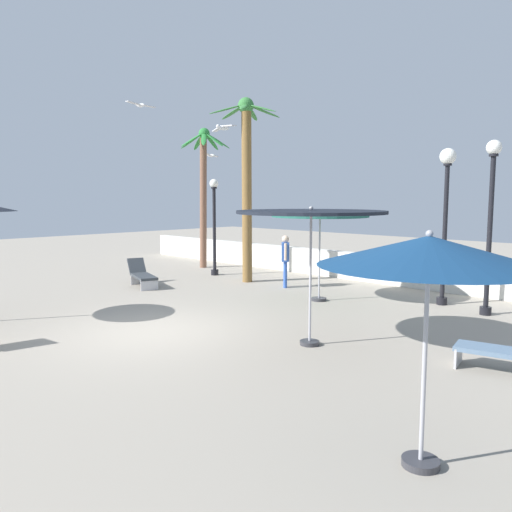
# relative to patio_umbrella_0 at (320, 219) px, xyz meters

# --- Properties ---
(ground_plane) EXTENTS (56.00, 56.00, 0.00)m
(ground_plane) POSITION_rel_patio_umbrella_0_xyz_m (-0.48, -5.20, -2.30)
(ground_plane) COLOR #9E9384
(boundary_wall) EXTENTS (25.20, 0.30, 0.96)m
(boundary_wall) POSITION_rel_patio_umbrella_0_xyz_m (-0.48, 3.82, -1.82)
(boundary_wall) COLOR silver
(boundary_wall) RESTS_ON ground_plane
(patio_umbrella_0) EXTENTS (2.69, 2.69, 2.53)m
(patio_umbrella_0) POSITION_rel_patio_umbrella_0_xyz_m (0.00, 0.00, 0.00)
(patio_umbrella_0) COLOR #333338
(patio_umbrella_0) RESTS_ON ground_plane
(patio_umbrella_2) EXTENTS (2.90, 2.90, 2.74)m
(patio_umbrella_2) POSITION_rel_patio_umbrella_0_xyz_m (2.55, -3.57, 0.25)
(patio_umbrella_2) COLOR #333338
(patio_umbrella_2) RESTS_ON ground_plane
(patio_umbrella_3) EXTENTS (2.32, 2.32, 2.58)m
(patio_umbrella_3) POSITION_rel_patio_umbrella_0_xyz_m (6.30, -6.31, 0.04)
(patio_umbrella_3) COLOR #333338
(patio_umbrella_3) RESTS_ON ground_plane
(palm_tree_0) EXTENTS (2.10, 2.09, 5.67)m
(palm_tree_0) POSITION_rel_patio_umbrella_0_xyz_m (-7.55, 2.04, 1.20)
(palm_tree_0) COLOR brown
(palm_tree_0) RESTS_ON ground_plane
(palm_tree_1) EXTENTS (2.51, 2.33, 6.21)m
(palm_tree_1) POSITION_rel_patio_umbrella_0_xyz_m (-3.78, 0.83, 1.46)
(palm_tree_1) COLOR brown
(palm_tree_1) RESTS_ON ground_plane
(lamp_post_0) EXTENTS (0.36, 0.36, 4.28)m
(lamp_post_0) POSITION_rel_patio_umbrella_0_xyz_m (4.01, 1.55, 0.31)
(lamp_post_0) COLOR black
(lamp_post_0) RESTS_ON ground_plane
(lamp_post_1) EXTENTS (0.33, 0.33, 3.57)m
(lamp_post_1) POSITION_rel_patio_umbrella_0_xyz_m (-5.72, 1.03, -0.25)
(lamp_post_1) COLOR black
(lamp_post_1) RESTS_ON ground_plane
(lamp_post_2) EXTENTS (0.43, 0.43, 4.19)m
(lamp_post_2) POSITION_rel_patio_umbrella_0_xyz_m (2.70, 1.94, 0.53)
(lamp_post_2) COLOR black
(lamp_post_2) RESTS_ON ground_plane
(lounge_chair_0) EXTENTS (1.97, 1.11, 0.84)m
(lounge_chair_0) POSITION_rel_patio_umbrella_0_xyz_m (-5.60, -2.20, -1.92)
(lounge_chair_0) COLOR #B7B7BC
(lounge_chair_0) RESTS_ON ground_plane
(guest_0) EXTENTS (0.42, 0.43, 1.69)m
(guest_0) POSITION_rel_patio_umbrella_0_xyz_m (-2.09, 0.92, -1.27)
(guest_0) COLOR #3359B2
(guest_0) RESTS_ON ground_plane
(seagull_0) EXTENTS (1.21, 0.47, 0.14)m
(seagull_0) POSITION_rel_patio_umbrella_0_xyz_m (-1.46, -2.26, 2.42)
(seagull_0) COLOR white
(seagull_1) EXTENTS (0.41, 1.23, 0.14)m
(seagull_1) POSITION_rel_patio_umbrella_0_xyz_m (-5.86, -1.92, 3.57)
(seagull_1) COLOR white
(seagull_2) EXTENTS (0.46, 0.98, 0.14)m
(seagull_2) POSITION_rel_patio_umbrella_0_xyz_m (-8.22, 3.03, 2.37)
(seagull_2) COLOR white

